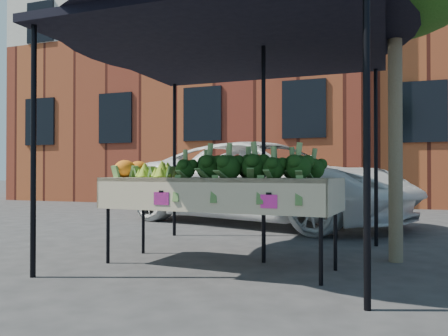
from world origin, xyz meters
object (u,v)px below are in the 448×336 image
at_px(street_tree, 395,65).
at_px(canopy, 235,135).
at_px(vehicle, 267,77).
at_px(table, 217,222).

bearing_deg(street_tree, canopy, -165.61).
xyz_separation_m(vehicle, street_tree, (2.22, -3.16, -0.67)).
bearing_deg(street_tree, table, -152.74).
distance_m(table, canopy, 1.02).
xyz_separation_m(table, vehicle, (-0.51, 4.04, 2.33)).
distance_m(canopy, street_tree, 1.87).
bearing_deg(canopy, table, -94.51).
height_order(table, canopy, canopy).
bearing_deg(vehicle, table, -153.84).
relative_size(table, street_tree, 0.58).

